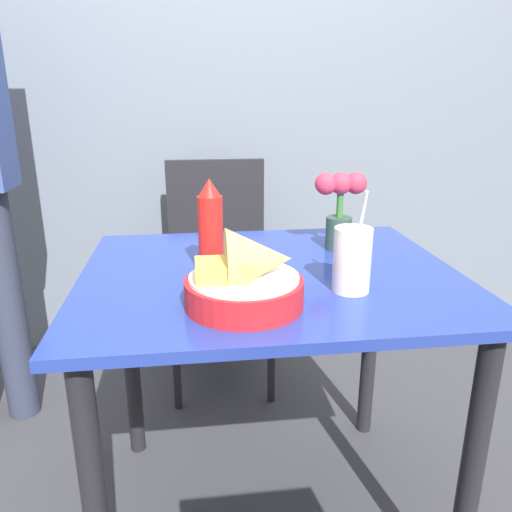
# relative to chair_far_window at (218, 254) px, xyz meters

# --- Properties ---
(ground_plane) EXTENTS (12.00, 12.00, 0.00)m
(ground_plane) POSITION_rel_chair_far_window_xyz_m (0.09, -0.81, -0.53)
(ground_plane) COLOR #38383D
(wall_window) EXTENTS (7.00, 0.06, 2.60)m
(wall_window) POSITION_rel_chair_far_window_xyz_m (0.09, 0.32, 0.77)
(wall_window) COLOR slate
(wall_window) RESTS_ON ground_plane
(dining_table) EXTENTS (0.92, 0.76, 0.74)m
(dining_table) POSITION_rel_chair_far_window_xyz_m (0.09, -0.81, 0.09)
(dining_table) COLOR #233893
(dining_table) RESTS_ON ground_plane
(chair_far_window) EXTENTS (0.40, 0.40, 0.90)m
(chair_far_window) POSITION_rel_chair_far_window_xyz_m (0.00, 0.00, 0.00)
(chair_far_window) COLOR black
(chair_far_window) RESTS_ON ground_plane
(food_basket) EXTENTS (0.24, 0.24, 0.16)m
(food_basket) POSITION_rel_chair_far_window_xyz_m (0.01, -1.01, 0.27)
(food_basket) COLOR red
(food_basket) RESTS_ON dining_table
(ketchup_bottle) EXTENTS (0.06, 0.06, 0.23)m
(ketchup_bottle) POSITION_rel_chair_far_window_xyz_m (-0.06, -0.81, 0.32)
(ketchup_bottle) COLOR red
(ketchup_bottle) RESTS_ON dining_table
(drink_cup) EXTENTS (0.08, 0.08, 0.23)m
(drink_cup) POSITION_rel_chair_far_window_xyz_m (0.24, -0.96, 0.28)
(drink_cup) COLOR silver
(drink_cup) RESTS_ON dining_table
(flower_vase) EXTENTS (0.14, 0.07, 0.21)m
(flower_vase) POSITION_rel_chair_far_window_xyz_m (0.30, -0.65, 0.34)
(flower_vase) COLOR #2D4738
(flower_vase) RESTS_ON dining_table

